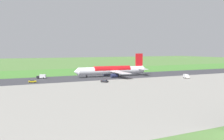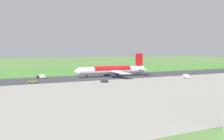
# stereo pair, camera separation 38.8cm
# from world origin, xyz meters

# --- Properties ---
(ground_plane) EXTENTS (800.00, 800.00, 0.00)m
(ground_plane) POSITION_xyz_m (0.00, 0.00, 0.00)
(ground_plane) COLOR #547F3D
(runway_asphalt) EXTENTS (600.00, 33.91, 0.06)m
(runway_asphalt) POSITION_xyz_m (0.00, 0.00, 0.03)
(runway_asphalt) COLOR #38383D
(runway_asphalt) RESTS_ON ground
(apron_concrete) EXTENTS (440.00, 110.00, 0.05)m
(apron_concrete) POSITION_xyz_m (0.00, 59.92, 0.03)
(apron_concrete) COLOR gray
(apron_concrete) RESTS_ON ground
(grass_verge_foreground) EXTENTS (600.00, 80.00, 0.04)m
(grass_verge_foreground) POSITION_xyz_m (0.00, -41.12, 0.02)
(grass_verge_foreground) COLOR #478534
(grass_verge_foreground) RESTS_ON ground
(airliner_main) EXTENTS (54.14, 44.30, 15.88)m
(airliner_main) POSITION_xyz_m (11.83, 0.03, 4.35)
(airliner_main) COLOR white
(airliner_main) RESTS_ON ground
(service_truck_baggage) EXTENTS (4.21, 6.22, 2.65)m
(service_truck_baggage) POSITION_xyz_m (-25.90, 31.61, 1.40)
(service_truck_baggage) COLOR silver
(service_truck_baggage) RESTS_ON ground
(service_car_followme) EXTENTS (4.02, 4.41, 1.62)m
(service_car_followme) POSITION_xyz_m (29.97, 26.75, 0.84)
(service_car_followme) COLOR black
(service_car_followme) RESTS_ON ground
(service_truck_fuel) EXTENTS (6.22, 4.36, 2.65)m
(service_truck_fuel) POSITION_xyz_m (58.54, -8.44, 1.40)
(service_truck_fuel) COLOR black
(service_truck_fuel) RESTS_ON ground
(service_car_ops) EXTENTS (4.49, 2.67, 1.62)m
(service_car_ops) POSITION_xyz_m (67.13, 9.56, 0.84)
(service_car_ops) COLOR gold
(service_car_ops) RESTS_ON ground
(no_stopping_sign) EXTENTS (0.60, 0.10, 2.77)m
(no_stopping_sign) POSITION_xyz_m (0.21, -36.17, 1.64)
(no_stopping_sign) COLOR slate
(no_stopping_sign) RESTS_ON ground
(traffic_cone_orange) EXTENTS (0.40, 0.40, 0.55)m
(traffic_cone_orange) POSITION_xyz_m (8.11, -40.25, 0.28)
(traffic_cone_orange) COLOR orange
(traffic_cone_orange) RESTS_ON ground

